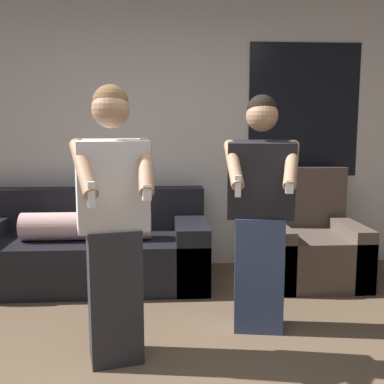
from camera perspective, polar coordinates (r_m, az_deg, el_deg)
name	(u,v)px	position (r m, az deg, el deg)	size (l,w,h in m)	color
wall_back	(180,130)	(4.47, -1.55, 7.82)	(6.54, 0.07, 2.70)	silver
couch	(91,249)	(4.17, -12.76, -7.09)	(2.08, 0.91, 0.81)	black
armchair	(308,244)	(4.30, 14.49, -6.44)	(0.85, 0.89, 1.00)	brown
person_left	(113,226)	(2.62, -9.95, -4.22)	(0.48, 0.53, 1.61)	#28282D
person_right	(260,215)	(3.04, 8.61, -2.97)	(0.49, 0.52, 1.59)	#384770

